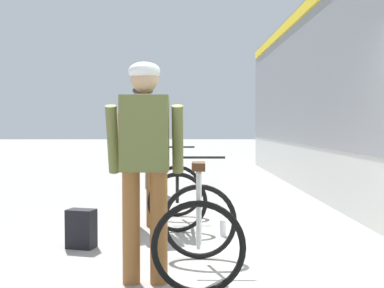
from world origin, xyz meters
name	(u,v)px	position (x,y,z in m)	size (l,w,h in m)	color
ground_plane	(285,270)	(0.00, 0.00, 0.00)	(80.00, 80.00, 0.00)	gray
cyclist_near_in_red	(143,142)	(-1.39, 1.91, 1.05)	(0.63, 0.34, 1.76)	#935B2D
cyclist_far_in_olive	(145,152)	(-1.19, -0.34, 1.05)	(0.61, 0.31, 1.76)	#935B2D
bicycle_near_black	(177,193)	(-0.97, 2.07, 0.40)	(0.73, 1.08, 0.99)	black
bicycle_far_white	(199,228)	(-0.75, -0.13, 0.40)	(0.75, 1.10, 0.99)	black
backpack_on_platform	(81,229)	(-1.93, 0.82, 0.20)	(0.28, 0.18, 0.40)	black
water_bottle_near_the_bikes	(223,228)	(-0.43, 1.37, 0.09)	(0.06, 0.06, 0.18)	silver
platform_sign_post	(147,107)	(-1.61, 5.59, 1.62)	(0.08, 0.70, 2.40)	#595B60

